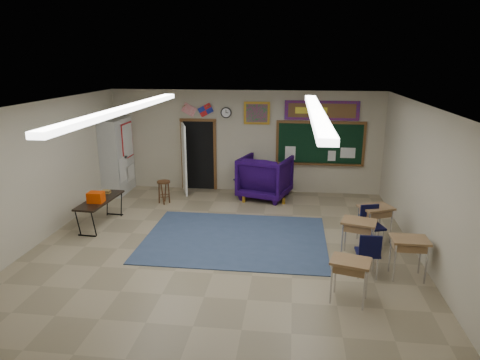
# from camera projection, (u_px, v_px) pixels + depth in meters

# --- Properties ---
(floor) EXTENTS (9.00, 9.00, 0.00)m
(floor) POSITION_uv_depth(u_px,v_px,m) (220.00, 254.00, 8.78)
(floor) COLOR gray
(floor) RESTS_ON ground
(back_wall) EXTENTS (8.00, 0.04, 3.00)m
(back_wall) POSITION_uv_depth(u_px,v_px,m) (245.00, 142.00, 12.67)
(back_wall) COLOR #B2A790
(back_wall) RESTS_ON floor
(front_wall) EXTENTS (8.00, 0.04, 3.00)m
(front_wall) POSITION_uv_depth(u_px,v_px,m) (140.00, 317.00, 4.07)
(front_wall) COLOR #B2A790
(front_wall) RESTS_ON floor
(left_wall) EXTENTS (0.04, 9.00, 3.00)m
(left_wall) POSITION_uv_depth(u_px,v_px,m) (29.00, 178.00, 8.84)
(left_wall) COLOR #B2A790
(left_wall) RESTS_ON floor
(right_wall) EXTENTS (0.04, 9.00, 3.00)m
(right_wall) POSITION_uv_depth(u_px,v_px,m) (433.00, 192.00, 7.90)
(right_wall) COLOR #B2A790
(right_wall) RESTS_ON floor
(ceiling) EXTENTS (8.00, 9.00, 0.04)m
(ceiling) POSITION_uv_depth(u_px,v_px,m) (218.00, 107.00, 7.96)
(ceiling) COLOR silver
(ceiling) RESTS_ON back_wall
(area_rug) EXTENTS (4.00, 3.00, 0.02)m
(area_rug) POSITION_uv_depth(u_px,v_px,m) (235.00, 238.00, 9.52)
(area_rug) COLOR #334362
(area_rug) RESTS_ON floor
(fluorescent_strips) EXTENTS (3.86, 6.00, 0.10)m
(fluorescent_strips) POSITION_uv_depth(u_px,v_px,m) (218.00, 110.00, 7.97)
(fluorescent_strips) COLOR white
(fluorescent_strips) RESTS_ON ceiling
(doorway) EXTENTS (1.10, 0.89, 2.16)m
(doorway) POSITION_uv_depth(u_px,v_px,m) (195.00, 156.00, 12.82)
(doorway) COLOR black
(doorway) RESTS_ON back_wall
(chalkboard) EXTENTS (2.55, 0.14, 1.30)m
(chalkboard) POSITION_uv_depth(u_px,v_px,m) (320.00, 145.00, 12.38)
(chalkboard) COLOR brown
(chalkboard) RESTS_ON back_wall
(bulletin_board) EXTENTS (2.10, 0.05, 0.55)m
(bulletin_board) POSITION_uv_depth(u_px,v_px,m) (322.00, 111.00, 12.11)
(bulletin_board) COLOR maroon
(bulletin_board) RESTS_ON back_wall
(framed_art_print) EXTENTS (0.75, 0.05, 0.65)m
(framed_art_print) POSITION_uv_depth(u_px,v_px,m) (257.00, 113.00, 12.36)
(framed_art_print) COLOR #A97B20
(framed_art_print) RESTS_ON back_wall
(wall_clock) EXTENTS (0.32, 0.05, 0.32)m
(wall_clock) POSITION_uv_depth(u_px,v_px,m) (226.00, 113.00, 12.46)
(wall_clock) COLOR black
(wall_clock) RESTS_ON back_wall
(wall_flags) EXTENTS (1.16, 0.06, 0.70)m
(wall_flags) POSITION_uv_depth(u_px,v_px,m) (197.00, 108.00, 12.50)
(wall_flags) COLOR red
(wall_flags) RESTS_ON back_wall
(storage_cabinet) EXTENTS (0.59, 1.25, 2.20)m
(storage_cabinet) POSITION_uv_depth(u_px,v_px,m) (117.00, 156.00, 12.59)
(storage_cabinet) COLOR #ADAEA9
(storage_cabinet) RESTS_ON floor
(wingback_armchair) EXTENTS (1.64, 1.66, 1.22)m
(wingback_armchair) POSITION_uv_depth(u_px,v_px,m) (265.00, 177.00, 12.21)
(wingback_armchair) COLOR #19053A
(wingback_armchair) RESTS_ON floor
(student_chair_reading) EXTENTS (0.55, 0.55, 0.79)m
(student_chair_reading) POSITION_uv_depth(u_px,v_px,m) (242.00, 181.00, 12.62)
(student_chair_reading) COLOR black
(student_chair_reading) RESTS_ON floor
(student_chair_desk_a) EXTENTS (0.44, 0.44, 0.86)m
(student_chair_desk_a) POSITION_uv_depth(u_px,v_px,m) (367.00, 254.00, 7.82)
(student_chair_desk_a) COLOR black
(student_chair_desk_a) RESTS_ON floor
(student_chair_desk_b) EXTENTS (0.56, 0.56, 0.90)m
(student_chair_desk_b) POSITION_uv_depth(u_px,v_px,m) (372.00, 228.00, 8.97)
(student_chair_desk_b) COLOR black
(student_chair_desk_b) RESTS_ON floor
(student_desk_front_left) EXTENTS (0.77, 0.65, 0.79)m
(student_desk_front_left) POSITION_uv_depth(u_px,v_px,m) (358.00, 237.00, 8.54)
(student_desk_front_left) COLOR olive
(student_desk_front_left) RESTS_ON floor
(student_desk_front_right) EXTENTS (0.82, 0.74, 0.80)m
(student_desk_front_right) POSITION_uv_depth(u_px,v_px,m) (375.00, 222.00, 9.30)
(student_desk_front_right) COLOR olive
(student_desk_front_right) RESTS_ON floor
(student_desk_back_left) EXTENTS (0.72, 0.61, 0.75)m
(student_desk_back_left) POSITION_uv_depth(u_px,v_px,m) (349.00, 278.00, 6.97)
(student_desk_back_left) COLOR olive
(student_desk_back_left) RESTS_ON floor
(student_desk_back_right) EXTENTS (0.65, 0.49, 0.77)m
(student_desk_back_right) POSITION_uv_depth(u_px,v_px,m) (408.00, 256.00, 7.73)
(student_desk_back_right) COLOR olive
(student_desk_back_right) RESTS_ON floor
(folding_table) EXTENTS (0.61, 1.60, 0.90)m
(folding_table) POSITION_uv_depth(u_px,v_px,m) (101.00, 211.00, 10.22)
(folding_table) COLOR black
(folding_table) RESTS_ON floor
(wooden_stool) EXTENTS (0.36, 0.36, 0.63)m
(wooden_stool) POSITION_uv_depth(u_px,v_px,m) (164.00, 192.00, 11.79)
(wooden_stool) COLOR #492A16
(wooden_stool) RESTS_ON floor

